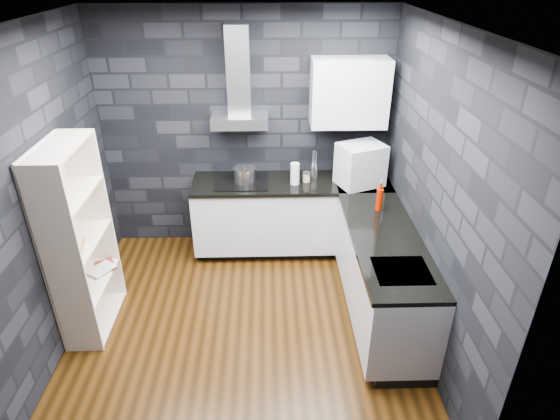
{
  "coord_description": "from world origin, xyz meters",
  "views": [
    {
      "loc": [
        0.24,
        -3.41,
        3.11
      ],
      "look_at": [
        0.35,
        0.45,
        1.0
      ],
      "focal_mm": 30.0,
      "sensor_mm": 36.0,
      "label": 1
    }
  ],
  "objects_px": {
    "storage_jar": "(306,177)",
    "red_bottle": "(379,200)",
    "bookshelf": "(80,242)",
    "fruit_bowl": "(74,245)",
    "glass_vase": "(295,174)",
    "pot": "(244,175)",
    "utensil_crock": "(314,171)",
    "appliance_garage": "(360,165)"
  },
  "relations": [
    {
      "from": "red_bottle",
      "to": "bookshelf",
      "type": "bearing_deg",
      "value": -169.33
    },
    {
      "from": "red_bottle",
      "to": "fruit_bowl",
      "type": "xyz_separation_m",
      "value": [
        -2.75,
        -0.63,
        -0.07
      ]
    },
    {
      "from": "appliance_garage",
      "to": "pot",
      "type": "bearing_deg",
      "value": 153.76
    },
    {
      "from": "appliance_garage",
      "to": "red_bottle",
      "type": "distance_m",
      "value": 0.61
    },
    {
      "from": "utensil_crock",
      "to": "appliance_garage",
      "type": "distance_m",
      "value": 0.54
    },
    {
      "from": "storage_jar",
      "to": "appliance_garage",
      "type": "relative_size",
      "value": 0.21
    },
    {
      "from": "bookshelf",
      "to": "fruit_bowl",
      "type": "height_order",
      "value": "bookshelf"
    },
    {
      "from": "utensil_crock",
      "to": "pot",
      "type": "bearing_deg",
      "value": -172.37
    },
    {
      "from": "appliance_garage",
      "to": "glass_vase",
      "type": "bearing_deg",
      "value": 156.21
    },
    {
      "from": "glass_vase",
      "to": "storage_jar",
      "type": "relative_size",
      "value": 2.45
    },
    {
      "from": "glass_vase",
      "to": "pot",
      "type": "bearing_deg",
      "value": 172.65
    },
    {
      "from": "glass_vase",
      "to": "red_bottle",
      "type": "bearing_deg",
      "value": -38.0
    },
    {
      "from": "glass_vase",
      "to": "storage_jar",
      "type": "xyz_separation_m",
      "value": [
        0.13,
        0.06,
        -0.07
      ]
    },
    {
      "from": "glass_vase",
      "to": "storage_jar",
      "type": "height_order",
      "value": "glass_vase"
    },
    {
      "from": "storage_jar",
      "to": "red_bottle",
      "type": "height_order",
      "value": "red_bottle"
    },
    {
      "from": "glass_vase",
      "to": "utensil_crock",
      "type": "bearing_deg",
      "value": 38.07
    },
    {
      "from": "appliance_garage",
      "to": "fruit_bowl",
      "type": "relative_size",
      "value": 2.2
    },
    {
      "from": "appliance_garage",
      "to": "bookshelf",
      "type": "distance_m",
      "value": 2.89
    },
    {
      "from": "utensil_crock",
      "to": "appliance_garage",
      "type": "relative_size",
      "value": 0.29
    },
    {
      "from": "storage_jar",
      "to": "fruit_bowl",
      "type": "bearing_deg",
      "value": -147.96
    },
    {
      "from": "storage_jar",
      "to": "bookshelf",
      "type": "xyz_separation_m",
      "value": [
        -2.09,
        -1.19,
        -0.05
      ]
    },
    {
      "from": "pot",
      "to": "red_bottle",
      "type": "relative_size",
      "value": 1.06
    },
    {
      "from": "appliance_garage",
      "to": "fruit_bowl",
      "type": "xyz_separation_m",
      "value": [
        -2.66,
        -1.23,
        -0.19
      ]
    },
    {
      "from": "pot",
      "to": "storage_jar",
      "type": "relative_size",
      "value": 2.41
    },
    {
      "from": "storage_jar",
      "to": "red_bottle",
      "type": "xyz_separation_m",
      "value": [
        0.66,
        -0.68,
        0.06
      ]
    },
    {
      "from": "appliance_garage",
      "to": "bookshelf",
      "type": "bearing_deg",
      "value": -179.25
    },
    {
      "from": "utensil_crock",
      "to": "fruit_bowl",
      "type": "xyz_separation_m",
      "value": [
        -2.18,
        -1.43,
        -0.03
      ]
    },
    {
      "from": "pot",
      "to": "fruit_bowl",
      "type": "bearing_deg",
      "value": -136.69
    },
    {
      "from": "fruit_bowl",
      "to": "glass_vase",
      "type": "bearing_deg",
      "value": 32.59
    },
    {
      "from": "red_bottle",
      "to": "fruit_bowl",
      "type": "height_order",
      "value": "red_bottle"
    },
    {
      "from": "pot",
      "to": "glass_vase",
      "type": "distance_m",
      "value": 0.56
    },
    {
      "from": "pot",
      "to": "utensil_crock",
      "type": "height_order",
      "value": "pot"
    },
    {
      "from": "appliance_garage",
      "to": "fruit_bowl",
      "type": "bearing_deg",
      "value": -177.22
    },
    {
      "from": "storage_jar",
      "to": "bookshelf",
      "type": "relative_size",
      "value": 0.05
    },
    {
      "from": "utensil_crock",
      "to": "bookshelf",
      "type": "relative_size",
      "value": 0.07
    },
    {
      "from": "pot",
      "to": "fruit_bowl",
      "type": "relative_size",
      "value": 1.12
    },
    {
      "from": "appliance_garage",
      "to": "storage_jar",
      "type": "bearing_deg",
      "value": 150.21
    },
    {
      "from": "storage_jar",
      "to": "bookshelf",
      "type": "height_order",
      "value": "bookshelf"
    },
    {
      "from": "bookshelf",
      "to": "fruit_bowl",
      "type": "relative_size",
      "value": 8.6
    },
    {
      "from": "red_bottle",
      "to": "fruit_bowl",
      "type": "relative_size",
      "value": 1.06
    },
    {
      "from": "pot",
      "to": "red_bottle",
      "type": "bearing_deg",
      "value": -27.17
    },
    {
      "from": "glass_vase",
      "to": "storage_jar",
      "type": "bearing_deg",
      "value": 23.12
    }
  ]
}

